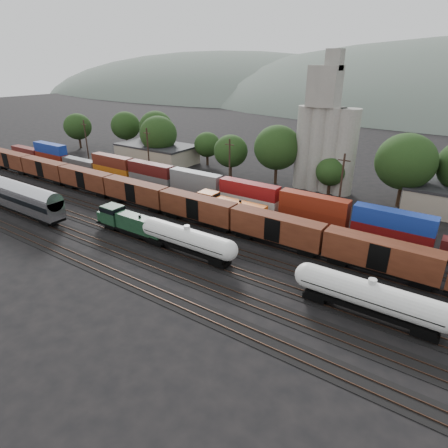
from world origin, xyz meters
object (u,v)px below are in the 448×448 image
Objects in this scene: green_locomotive at (129,222)px; orange_locomotive at (227,207)px; passenger_coach at (14,194)px; grain_silo at (325,140)px; tank_car_a at (187,239)px.

orange_locomotive reaches higher than green_locomotive.
passenger_coach is 63.25m from grain_silo.
tank_car_a is at bearing -78.45° from orange_locomotive.
orange_locomotive is at bearing 101.55° from tank_car_a.
green_locomotive is 0.54× the size of grain_silo.
green_locomotive is 0.58× the size of passenger_coach.
tank_car_a is 0.59× the size of grain_silo.
passenger_coach is 0.92× the size of grain_silo.
grain_silo reaches higher than orange_locomotive.
orange_locomotive is (-3.07, 15.00, -0.31)m from tank_car_a.
passenger_coach is (-37.96, -5.00, 1.01)m from tank_car_a.
tank_car_a reaches higher than orange_locomotive.
green_locomotive is 0.94× the size of orange_locomotive.
tank_car_a reaches higher than green_locomotive.
green_locomotive is at bearing -112.82° from grain_silo.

